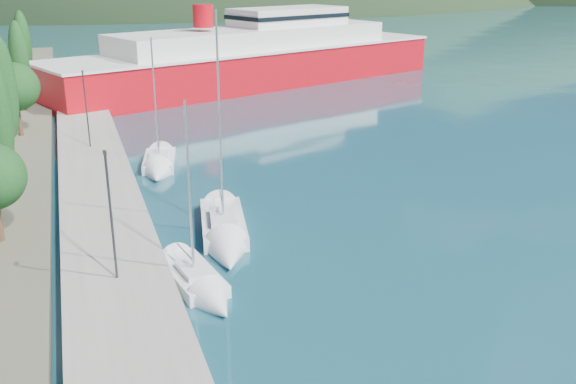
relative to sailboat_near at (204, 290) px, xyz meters
name	(u,v)px	position (x,y,z in m)	size (l,w,h in m)	color
ground	(116,43)	(5.22, 109.14, -0.27)	(1400.00, 1400.00, 0.00)	#174856
quay	(100,194)	(-3.78, 15.14, 0.13)	(5.00, 88.00, 0.80)	gray
tree_row	(5,103)	(-9.23, 21.28, 5.40)	(4.12, 64.68, 10.83)	#47301E
lamp_posts	(109,205)	(-3.78, 2.55, 3.81)	(0.15, 46.71, 6.06)	#2D2D33
sailboat_near	(204,290)	(0.00, 0.00, 0.00)	(3.13, 7.07, 9.81)	silver
sailboat_mid	(226,240)	(2.32, 5.29, 0.05)	(4.06, 9.62, 13.44)	silver
sailboat_far	(158,168)	(0.76, 19.93, 0.03)	(3.68, 7.54, 10.63)	silver
ferry	(256,59)	(18.36, 53.67, 3.04)	(55.30, 30.38, 10.88)	#B80813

